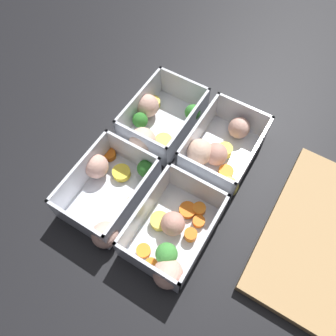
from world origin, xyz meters
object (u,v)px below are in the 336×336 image
(container_near_right, at_px, (109,190))
(container_far_left, at_px, (220,149))
(container_far_right, at_px, (172,237))
(container_near_left, at_px, (156,121))

(container_near_right, relative_size, container_far_left, 1.01)
(container_far_left, xyz_separation_m, container_far_right, (0.18, 0.01, 0.00))
(container_near_left, bearing_deg, container_far_left, 93.46)
(container_near_right, bearing_deg, container_far_left, 144.48)
(container_near_right, distance_m, container_far_left, 0.21)
(container_near_left, height_order, container_far_left, same)
(container_near_right, xyz_separation_m, container_far_left, (-0.17, 0.12, -0.00))
(container_near_left, bearing_deg, container_near_right, 2.95)
(container_near_left, xyz_separation_m, container_far_right, (0.18, 0.14, -0.00))
(container_far_right, bearing_deg, container_far_left, -176.81)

